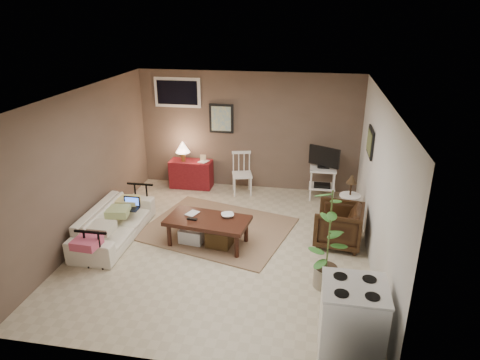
% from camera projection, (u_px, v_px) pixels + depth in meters
% --- Properties ---
extents(floor, '(5.00, 5.00, 0.00)m').
position_uv_depth(floor, '(223.00, 245.00, 6.86)').
color(floor, '#C1B293').
rests_on(floor, ground).
extents(art_back, '(0.50, 0.03, 0.60)m').
position_uv_depth(art_back, '(221.00, 119.00, 8.67)').
color(art_back, black).
extents(art_right, '(0.03, 0.60, 0.45)m').
position_uv_depth(art_right, '(370.00, 142.00, 6.89)').
color(art_right, black).
extents(window, '(0.96, 0.03, 0.60)m').
position_uv_depth(window, '(177.00, 92.00, 8.63)').
color(window, white).
extents(rug, '(2.74, 2.41, 0.02)m').
position_uv_depth(rug, '(217.00, 228.00, 7.34)').
color(rug, '#997759').
rests_on(rug, floor).
extents(coffee_table, '(1.36, 0.83, 0.49)m').
position_uv_depth(coffee_table, '(207.00, 229.00, 6.77)').
color(coffee_table, '#35160E').
rests_on(coffee_table, floor).
extents(sofa, '(0.54, 1.84, 0.72)m').
position_uv_depth(sofa, '(114.00, 218.00, 6.93)').
color(sofa, beige).
rests_on(sofa, floor).
extents(sofa_pillows, '(0.35, 1.75, 0.12)m').
position_uv_depth(sofa_pillows, '(110.00, 220.00, 6.70)').
color(sofa_pillows, beige).
rests_on(sofa_pillows, sofa).
extents(sofa_end_rails, '(0.49, 1.84, 0.62)m').
position_uv_depth(sofa_end_rails, '(120.00, 222.00, 6.93)').
color(sofa_end_rails, black).
rests_on(sofa_end_rails, floor).
extents(laptop, '(0.28, 0.21, 0.19)m').
position_uv_depth(laptop, '(131.00, 205.00, 7.15)').
color(laptop, black).
rests_on(laptop, sofa).
extents(red_console, '(0.87, 0.39, 1.01)m').
position_uv_depth(red_console, '(191.00, 171.00, 8.97)').
color(red_console, maroon).
rests_on(red_console, floor).
extents(spindle_chair, '(0.47, 0.47, 0.85)m').
position_uv_depth(spindle_chair, '(242.00, 175.00, 8.65)').
color(spindle_chair, white).
rests_on(spindle_chair, floor).
extents(tv_stand, '(0.58, 0.41, 1.07)m').
position_uv_depth(tv_stand, '(323.00, 172.00, 8.33)').
color(tv_stand, white).
rests_on(tv_stand, floor).
extents(side_table, '(0.36, 0.36, 0.95)m').
position_uv_depth(side_table, '(350.00, 194.00, 7.27)').
color(side_table, white).
rests_on(side_table, floor).
extents(armchair, '(0.75, 0.79, 0.73)m').
position_uv_depth(armchair, '(339.00, 223.00, 6.75)').
color(armchair, black).
rests_on(armchair, floor).
extents(potted_plant, '(0.36, 0.36, 1.44)m').
position_uv_depth(potted_plant, '(329.00, 236.00, 5.56)').
color(potted_plant, gray).
rests_on(potted_plant, floor).
extents(stove, '(0.67, 0.63, 0.88)m').
position_uv_depth(stove, '(352.00, 320.00, 4.54)').
color(stove, white).
rests_on(stove, floor).
extents(bowl, '(0.21, 0.11, 0.20)m').
position_uv_depth(bowl, '(227.00, 211.00, 6.72)').
color(bowl, '#35160E').
rests_on(bowl, coffee_table).
extents(book_table, '(0.15, 0.07, 0.22)m').
position_uv_depth(book_table, '(188.00, 207.00, 6.85)').
color(book_table, '#35160E').
rests_on(book_table, coffee_table).
extents(book_console, '(0.16, 0.08, 0.22)m').
position_uv_depth(book_console, '(200.00, 156.00, 8.81)').
color(book_console, '#35160E').
rests_on(book_console, red_console).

